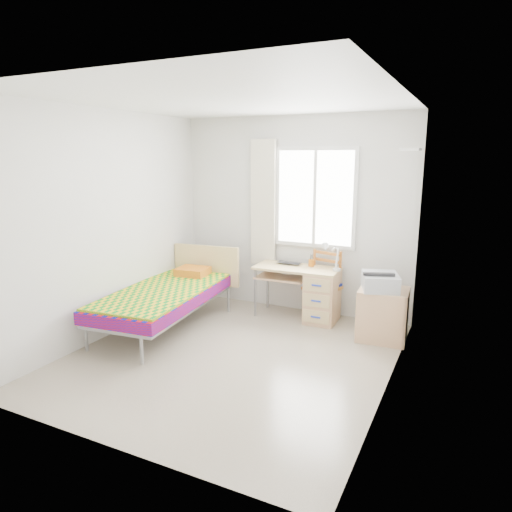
{
  "coord_description": "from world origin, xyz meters",
  "views": [
    {
      "loc": [
        2.19,
        -3.95,
        2.08
      ],
      "look_at": [
        0.02,
        0.55,
        0.98
      ],
      "focal_mm": 32.0,
      "sensor_mm": 36.0,
      "label": 1
    }
  ],
  "objects_px": {
    "cabinet": "(382,314)",
    "desk": "(317,293)",
    "printer": "(380,281)",
    "bed": "(168,294)",
    "chair": "(324,282)"
  },
  "relations": [
    {
      "from": "cabinet",
      "to": "desk",
      "type": "bearing_deg",
      "value": 159.89
    },
    {
      "from": "cabinet",
      "to": "printer",
      "type": "xyz_separation_m",
      "value": [
        -0.04,
        -0.03,
        0.4
      ]
    },
    {
      "from": "bed",
      "to": "printer",
      "type": "distance_m",
      "value": 2.53
    },
    {
      "from": "desk",
      "to": "cabinet",
      "type": "relative_size",
      "value": 1.84
    },
    {
      "from": "desk",
      "to": "chair",
      "type": "relative_size",
      "value": 1.22
    },
    {
      "from": "chair",
      "to": "cabinet",
      "type": "relative_size",
      "value": 1.51
    },
    {
      "from": "chair",
      "to": "printer",
      "type": "height_order",
      "value": "chair"
    },
    {
      "from": "chair",
      "to": "printer",
      "type": "distance_m",
      "value": 0.87
    },
    {
      "from": "bed",
      "to": "printer",
      "type": "height_order",
      "value": "bed"
    },
    {
      "from": "desk",
      "to": "chair",
      "type": "xyz_separation_m",
      "value": [
        0.06,
        0.09,
        0.13
      ]
    },
    {
      "from": "chair",
      "to": "cabinet",
      "type": "distance_m",
      "value": 0.9
    },
    {
      "from": "desk",
      "to": "cabinet",
      "type": "xyz_separation_m",
      "value": [
        0.87,
        -0.25,
        -0.07
      ]
    },
    {
      "from": "bed",
      "to": "desk",
      "type": "distance_m",
      "value": 1.88
    },
    {
      "from": "cabinet",
      "to": "printer",
      "type": "relative_size",
      "value": 1.1
    },
    {
      "from": "cabinet",
      "to": "bed",
      "type": "bearing_deg",
      "value": -166.51
    }
  ]
}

